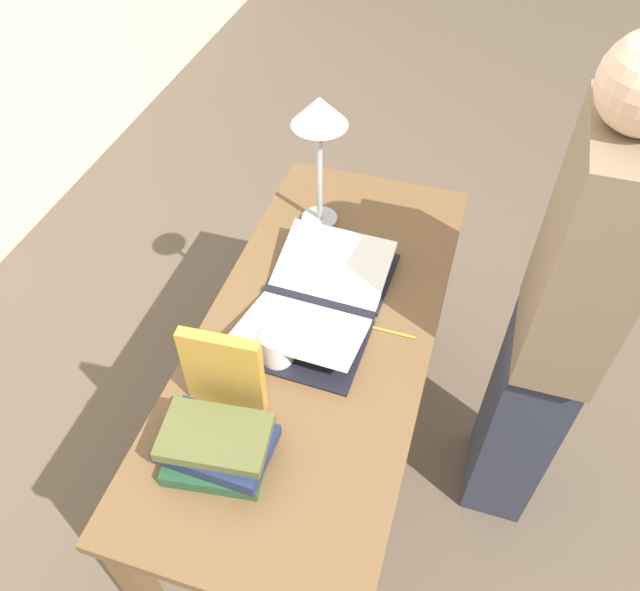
% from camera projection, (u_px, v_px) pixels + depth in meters
% --- Properties ---
extents(ground_plane, '(12.00, 12.00, 0.00)m').
position_uv_depth(ground_plane, '(319.00, 462.00, 2.32)').
color(ground_plane, brown).
extents(reading_desk, '(1.47, 0.64, 0.78)m').
position_uv_depth(reading_desk, '(318.00, 353.00, 1.83)').
color(reading_desk, brown).
rests_on(reading_desk, ground_plane).
extents(open_book, '(0.57, 0.37, 0.08)m').
position_uv_depth(open_book, '(319.00, 299.00, 1.79)').
color(open_book, black).
rests_on(open_book, reading_desk).
extents(book_stack_tall, '(0.22, 0.26, 0.11)m').
position_uv_depth(book_stack_tall, '(217.00, 445.00, 1.44)').
color(book_stack_tall, '#234C2D').
rests_on(book_stack_tall, reading_desk).
extents(book_standing_upright, '(0.04, 0.20, 0.25)m').
position_uv_depth(book_standing_upright, '(223.00, 371.00, 1.49)').
color(book_standing_upright, '#BC8933').
rests_on(book_standing_upright, reading_desk).
extents(reading_lamp, '(0.17, 0.17, 0.45)m').
position_uv_depth(reading_lamp, '(319.00, 123.00, 1.79)').
color(reading_lamp, '#ADADB2').
rests_on(reading_lamp, reading_desk).
extents(coffee_mug, '(0.09, 0.11, 0.10)m').
position_uv_depth(coffee_mug, '(278.00, 348.00, 1.64)').
color(coffee_mug, white).
rests_on(coffee_mug, reading_desk).
extents(pencil, '(0.01, 0.16, 0.01)m').
position_uv_depth(pencil, '(387.00, 331.00, 1.74)').
color(pencil, gold).
rests_on(pencil, reading_desk).
extents(person_reader, '(0.36, 0.22, 1.64)m').
position_uv_depth(person_reader, '(554.00, 334.00, 1.68)').
color(person_reader, '#2D3342').
rests_on(person_reader, ground_plane).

